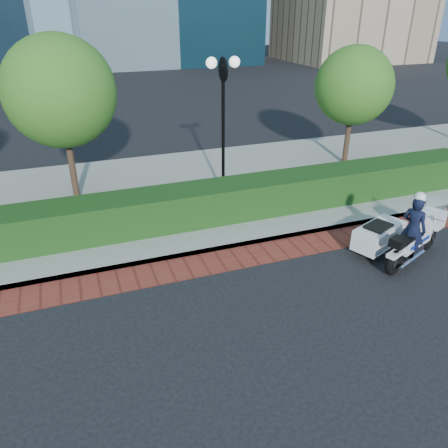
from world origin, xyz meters
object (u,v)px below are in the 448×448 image
object	(u,v)px
tree_c	(354,86)
tree_b	(60,92)
lamppost	(223,106)
police_motorcycle	(399,234)

from	to	relation	value
tree_c	tree_b	bearing A→B (deg)	180.00
lamppost	tree_b	size ratio (longest dim) A/B	0.86
tree_b	tree_c	distance (m)	10.01
lamppost	police_motorcycle	world-z (taller)	lamppost
lamppost	tree_c	world-z (taller)	tree_c
tree_b	tree_c	xyz separation A→B (m)	(10.00, -0.00, -0.39)
lamppost	tree_b	bearing A→B (deg)	163.89
lamppost	police_motorcycle	xyz separation A→B (m)	(2.75, -5.02, -2.31)
tree_b	police_motorcycle	distance (m)	10.02
tree_c	police_motorcycle	world-z (taller)	tree_c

